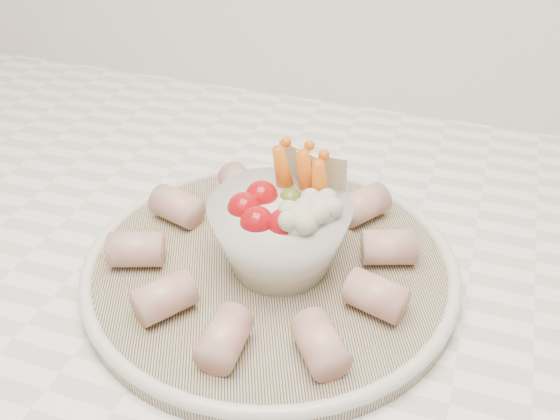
% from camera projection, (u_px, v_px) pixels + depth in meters
% --- Properties ---
extents(serving_platter, '(0.44, 0.44, 0.02)m').
position_uv_depth(serving_platter, '(271.00, 266.00, 0.56)').
color(serving_platter, navy).
rests_on(serving_platter, kitchen_counter).
extents(veggie_bowl, '(0.12, 0.12, 0.10)m').
position_uv_depth(veggie_bowl, '(282.00, 229.00, 0.53)').
color(veggie_bowl, silver).
rests_on(veggie_bowl, serving_platter).
extents(cured_meat_rolls, '(0.27, 0.28, 0.03)m').
position_uv_depth(cured_meat_rolls, '(270.00, 248.00, 0.55)').
color(cured_meat_rolls, '#AB514E').
rests_on(cured_meat_rolls, serving_platter).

